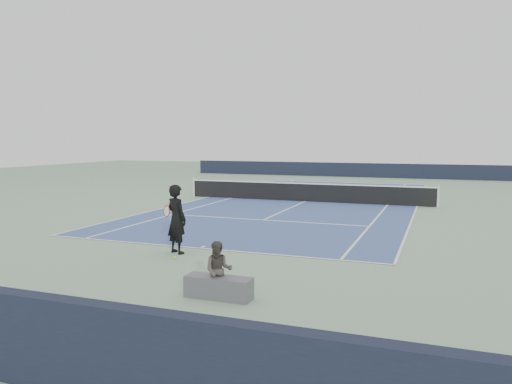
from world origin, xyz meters
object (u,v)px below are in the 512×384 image
(tennis_player, at_px, (177,219))
(spectator_bench, at_px, (219,278))
(tennis_ball, at_px, (175,258))
(tennis_net, at_px, (305,192))

(tennis_player, xyz_separation_m, spectator_bench, (2.77, -3.22, -0.56))
(tennis_ball, bearing_deg, tennis_player, 115.50)
(tennis_ball, bearing_deg, spectator_bench, -46.23)
(tennis_player, bearing_deg, spectator_bench, -49.30)
(tennis_player, xyz_separation_m, tennis_ball, (0.31, -0.65, -0.93))
(tennis_player, relative_size, spectator_bench, 1.35)
(tennis_ball, relative_size, spectator_bench, 0.05)
(tennis_player, bearing_deg, tennis_net, 88.45)
(tennis_player, distance_m, spectator_bench, 4.28)
(tennis_player, bearing_deg, tennis_ball, -64.50)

